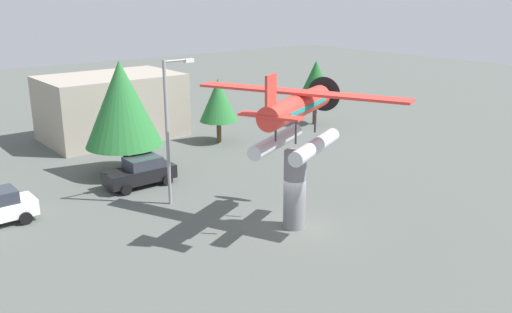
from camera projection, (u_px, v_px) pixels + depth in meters
ground_plane at (294, 227)px, 27.14m from camera, size 140.00×140.00×0.00m
display_pedestal at (295, 190)px, 26.57m from camera, size 1.10×1.10×3.94m
floatplane_monument at (297, 116)px, 25.63m from camera, size 7.16×9.94×4.00m
car_mid_black at (140, 172)px, 32.66m from camera, size 4.20×2.02×1.76m
streetlight_primary at (170, 122)px, 28.93m from camera, size 1.84×0.28×7.88m
storefront_building at (112, 107)px, 43.21m from camera, size 10.34×6.79×4.99m
tree_east at (122, 104)px, 33.90m from camera, size 4.82×4.82×7.23m
tree_center_back at (218, 100)px, 41.61m from camera, size 2.94×2.94×4.94m
tree_far_east at (316, 79)px, 47.15m from camera, size 2.85×2.85×5.58m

